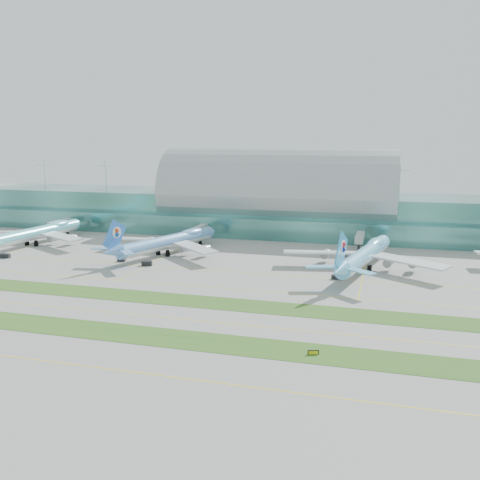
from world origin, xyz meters
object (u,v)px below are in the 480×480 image
(airliner_b, at_px, (169,241))
(taxiway_sign_east, at_px, (313,352))
(terminal, at_px, (278,205))
(airliner_a, at_px, (37,232))
(airliner_c, at_px, (365,254))

(airliner_b, bearing_deg, taxiway_sign_east, -31.39)
(terminal, height_order, airliner_a, terminal)
(airliner_b, bearing_deg, airliner_c, 15.61)
(airliner_b, bearing_deg, terminal, 83.19)
(airliner_a, bearing_deg, taxiway_sign_east, -27.48)
(taxiway_sign_east, bearing_deg, airliner_b, 109.97)
(airliner_b, distance_m, airliner_c, 81.20)
(terminal, xyz_separation_m, airliner_b, (-33.10, -66.76, -8.53))
(airliner_c, height_order, taxiway_sign_east, airliner_c)
(terminal, relative_size, airliner_b, 5.24)
(airliner_a, bearing_deg, airliner_b, 3.43)
(airliner_a, bearing_deg, terminal, 38.65)
(airliner_a, xyz_separation_m, airliner_b, (67.02, -3.37, 0.00))
(airliner_c, bearing_deg, taxiway_sign_east, -83.00)
(airliner_a, relative_size, airliner_b, 1.03)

